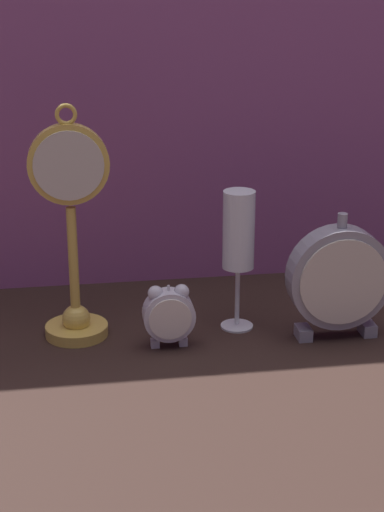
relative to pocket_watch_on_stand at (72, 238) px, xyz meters
The scene contains 6 objects.
ground_plane 0.25m from the pocket_watch_on_stand, 36.05° to the right, with size 4.00×4.00×0.00m, color black.
fabric_backdrop_drape 0.36m from the pocket_watch_on_stand, 51.59° to the left, with size 1.67×0.01×0.78m, color #8E4C7F.
pocket_watch_on_stand is the anchor object (origin of this frame).
alarm_clock_twin_bell 0.17m from the pocket_watch_on_stand, 24.28° to the right, with size 0.07×0.03×0.09m.
mantel_clock_silver 0.38m from the pocket_watch_on_stand, ahead, with size 0.15×0.04×0.19m.
champagne_flute 0.24m from the pocket_watch_on_stand, ahead, with size 0.05×0.05×0.21m.
Camera 1 is at (-0.17, -1.03, 0.53)m, focal length 60.00 mm.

